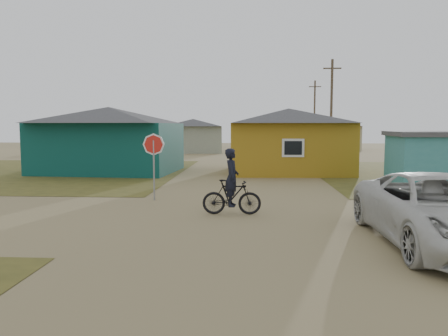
# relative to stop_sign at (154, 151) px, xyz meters

# --- Properties ---
(ground) EXTENTS (120.00, 120.00, 0.00)m
(ground) POSITION_rel_stop_sign_xyz_m (3.48, -3.43, -1.87)
(ground) COLOR #8F7D52
(grass_nw) EXTENTS (20.00, 18.00, 0.00)m
(grass_nw) POSITION_rel_stop_sign_xyz_m (-10.52, 9.57, -1.87)
(grass_nw) COLOR brown
(grass_nw) RESTS_ON ground
(house_teal) EXTENTS (8.93, 7.08, 4.00)m
(house_teal) POSITION_rel_stop_sign_xyz_m (-5.02, 10.07, 0.18)
(house_teal) COLOR #0B3D37
(house_teal) RESTS_ON ground
(house_yellow) EXTENTS (7.72, 6.76, 3.90)m
(house_yellow) POSITION_rel_stop_sign_xyz_m (5.98, 10.57, 0.13)
(house_yellow) COLOR #A07718
(house_yellow) RESTS_ON ground
(house_pale_west) EXTENTS (7.04, 6.15, 3.60)m
(house_pale_west) POSITION_rel_stop_sign_xyz_m (-2.52, 30.57, -0.02)
(house_pale_west) COLOR gray
(house_pale_west) RESTS_ON ground
(house_beige_east) EXTENTS (6.95, 6.05, 3.60)m
(house_beige_east) POSITION_rel_stop_sign_xyz_m (13.48, 36.57, -0.02)
(house_beige_east) COLOR tan
(house_beige_east) RESTS_ON ground
(house_pale_north) EXTENTS (6.28, 5.81, 3.40)m
(house_pale_north) POSITION_rel_stop_sign_xyz_m (-10.52, 42.57, -0.12)
(house_pale_north) COLOR gray
(house_pale_north) RESTS_ON ground
(utility_pole_near) EXTENTS (1.40, 0.20, 8.00)m
(utility_pole_near) POSITION_rel_stop_sign_xyz_m (9.98, 18.57, 2.26)
(utility_pole_near) COLOR brown
(utility_pole_near) RESTS_ON ground
(utility_pole_far) EXTENTS (1.40, 0.20, 8.00)m
(utility_pole_far) POSITION_rel_stop_sign_xyz_m (10.98, 34.57, 2.26)
(utility_pole_far) COLOR brown
(utility_pole_far) RESTS_ON ground
(stop_sign) EXTENTS (0.79, 0.36, 2.56)m
(stop_sign) POSITION_rel_stop_sign_xyz_m (0.00, 0.00, 0.00)
(stop_sign) COLOR gray
(stop_sign) RESTS_ON ground
(cyclist) EXTENTS (1.89, 0.68, 2.13)m
(cyclist) POSITION_rel_stop_sign_xyz_m (3.07, -2.51, -1.10)
(cyclist) COLOR black
(cyclist) RESTS_ON ground
(vehicle) EXTENTS (2.91, 6.14, 1.69)m
(vehicle) POSITION_rel_stop_sign_xyz_m (8.18, -5.86, -1.03)
(vehicle) COLOR silver
(vehicle) RESTS_ON ground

